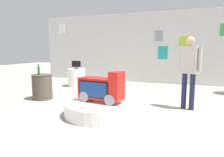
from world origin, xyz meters
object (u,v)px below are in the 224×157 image
bottle_on_side_table (39,70)px  shopper_browsing_near_truck (189,67)px  main_display_pedestal (101,108)px  novelty_firetruck_tv (101,89)px  display_pedestal_left_rear (77,77)px  tv_on_left_rear (76,65)px  side_table_round (42,87)px

bottle_on_side_table → shopper_browsing_near_truck: bearing=7.3°
main_display_pedestal → bottle_on_side_table: size_ratio=5.02×
novelty_firetruck_tv → display_pedestal_left_rear: 3.82m
tv_on_left_rear → bottle_on_side_table: bottle_on_side_table is taller
display_pedestal_left_rear → main_display_pedestal: bearing=-51.6°
display_pedestal_left_rear → shopper_browsing_near_truck: (4.16, -1.83, 0.67)m
main_display_pedestal → novelty_firetruck_tv: size_ratio=1.53×
display_pedestal_left_rear → shopper_browsing_near_truck: bearing=-23.8°
shopper_browsing_near_truck → bottle_on_side_table: bearing=-172.7°
main_display_pedestal → display_pedestal_left_rear: size_ratio=2.30×
side_table_round → shopper_browsing_near_truck: size_ratio=0.42×
tv_on_left_rear → shopper_browsing_near_truck: (4.16, -1.83, 0.17)m
novelty_firetruck_tv → shopper_browsing_near_truck: (1.78, 1.15, 0.45)m
main_display_pedestal → side_table_round: (-2.19, 0.73, 0.23)m
main_display_pedestal → display_pedestal_left_rear: bearing=128.4°
novelty_firetruck_tv → shopper_browsing_near_truck: shopper_browsing_near_truck is taller
main_display_pedestal → shopper_browsing_near_truck: shopper_browsing_near_truck is taller
bottle_on_side_table → side_table_round: bearing=87.4°
display_pedestal_left_rear → tv_on_left_rear: 0.51m
display_pedestal_left_rear → bottle_on_side_table: (0.16, -2.35, 0.50)m
novelty_firetruck_tv → tv_on_left_rear: 3.82m
side_table_round → tv_on_left_rear: bearing=94.2°
main_display_pedestal → display_pedestal_left_rear: (-2.36, 2.97, 0.20)m
novelty_firetruck_tv → shopper_browsing_near_truck: size_ratio=0.60×
shopper_browsing_near_truck → side_table_round: bearing=-174.2°
tv_on_left_rear → shopper_browsing_near_truck: 4.55m
novelty_firetruck_tv → bottle_on_side_table: (-2.22, 0.63, 0.28)m
side_table_round → bottle_on_side_table: (-0.00, -0.11, 0.48)m
novelty_firetruck_tv → main_display_pedestal: bearing=152.6°
novelty_firetruck_tv → side_table_round: bearing=161.4°
display_pedestal_left_rear → bottle_on_side_table: bottle_on_side_table is taller
bottle_on_side_table → display_pedestal_left_rear: bearing=93.9°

